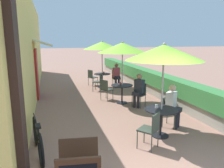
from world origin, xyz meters
TOP-DOWN VIEW (x-y plane):
  - cafe_facade_wall at (-2.54, 7.37)m, footprint 0.98×15.01m
  - planter_hedge at (2.75, 7.40)m, footprint 0.60×14.01m
  - patio_table_near at (0.83, 1.82)m, footprint 0.85×0.85m
  - patio_umbrella_near at (0.83, 1.82)m, footprint 1.90×1.90m
  - cafe_chair_near_left at (0.29, 1.28)m, footprint 0.56×0.56m
  - cafe_chair_near_right at (1.38, 2.37)m, footprint 0.56×0.56m
  - seated_patron_near_right at (1.45, 2.28)m, footprint 0.50×0.51m
  - coffee_cup_near at (0.77, 1.96)m, footprint 0.07×0.07m
  - patio_table_mid at (0.84, 4.96)m, footprint 0.85×0.85m
  - patio_umbrella_mid at (0.84, 4.96)m, footprint 1.90×1.90m
  - cafe_chair_mid_left at (1.35, 4.39)m, footprint 0.56×0.56m
  - seated_patron_mid_left at (1.27, 4.32)m, footprint 0.51×0.50m
  - cafe_chair_mid_right at (0.32, 5.52)m, footprint 0.56×0.56m
  - coffee_cup_mid at (0.81, 5.10)m, footprint 0.07×0.07m
  - patio_table_far at (0.76, 7.90)m, footprint 0.85×0.85m
  - patio_umbrella_far at (0.76, 7.90)m, footprint 1.90×1.90m
  - cafe_chair_far_left at (0.33, 8.54)m, footprint 0.54×0.54m
  - cafe_chair_far_right at (0.42, 7.21)m, footprint 0.55×0.55m
  - cafe_chair_far_back at (1.52, 7.96)m, footprint 0.41×0.41m
  - seated_patron_far_back at (1.52, 7.85)m, footprint 0.35×0.41m
  - coffee_cup_far at (0.87, 8.00)m, footprint 0.07×0.07m
  - bicycle_leaning at (-2.20, 1.73)m, footprint 0.31×1.73m

SIDE VIEW (x-z plane):
  - bicycle_leaning at x=-2.20m, z-range -0.03..0.76m
  - cafe_chair_near_left at x=0.29m, z-range 0.08..0.95m
  - cafe_chair_near_right at x=1.38m, z-range 0.08..0.95m
  - cafe_chair_mid_left at x=1.35m, z-range 0.08..0.95m
  - cafe_chair_mid_right at x=0.32m, z-range 0.08..0.95m
  - cafe_chair_far_left at x=0.33m, z-range 0.08..0.95m
  - cafe_chair_far_right at x=0.42m, z-range 0.08..0.95m
  - cafe_chair_far_back at x=1.52m, z-range 0.08..0.95m
  - planter_hedge at x=2.75m, z-range 0.03..1.04m
  - patio_table_near at x=0.83m, z-range 0.19..0.93m
  - patio_table_mid at x=0.84m, z-range 0.19..0.93m
  - patio_table_far at x=0.76m, z-range 0.19..0.93m
  - seated_patron_near_right at x=1.45m, z-range 0.06..1.31m
  - seated_patron_mid_left at x=1.27m, z-range 0.06..1.31m
  - seated_patron_far_back at x=1.52m, z-range 0.06..1.31m
  - coffee_cup_near at x=0.77m, z-range 0.74..0.83m
  - coffee_cup_mid at x=0.81m, z-range 0.74..0.83m
  - coffee_cup_far at x=0.87m, z-range 0.74..0.83m
  - cafe_facade_wall at x=-2.54m, z-range -0.01..4.19m
  - patio_umbrella_near at x=0.83m, z-range 0.97..3.39m
  - patio_umbrella_mid at x=0.84m, z-range 0.97..3.39m
  - patio_umbrella_far at x=0.76m, z-range 0.97..3.39m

